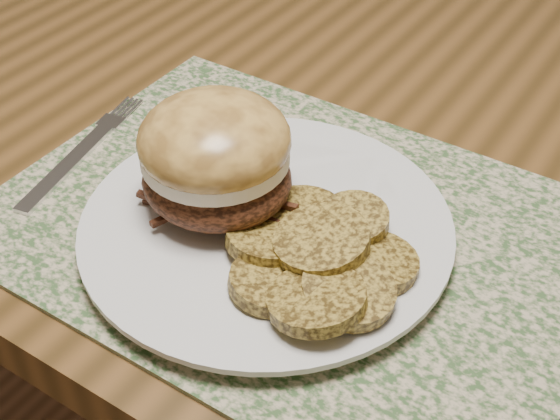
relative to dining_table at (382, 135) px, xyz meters
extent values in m
cube|color=brown|center=(0.00, 0.00, 0.06)|extent=(1.50, 0.90, 0.04)
cylinder|color=brown|center=(-0.69, 0.39, -0.32)|extent=(0.06, 0.06, 0.71)
cube|color=#345129|center=(0.05, -0.26, 0.08)|extent=(0.45, 0.33, 0.00)
cylinder|color=silver|center=(0.04, -0.28, 0.09)|extent=(0.26, 0.26, 0.02)
ellipsoid|color=black|center=(0.00, -0.28, 0.12)|extent=(0.14, 0.14, 0.05)
cylinder|color=beige|center=(0.00, -0.28, 0.15)|extent=(0.14, 0.14, 0.01)
ellipsoid|color=#BD8B3E|center=(0.00, -0.28, 0.16)|extent=(0.14, 0.14, 0.06)
cylinder|color=olive|center=(0.06, -0.26, 0.10)|extent=(0.07, 0.07, 0.01)
cylinder|color=olive|center=(0.10, -0.25, 0.11)|extent=(0.06, 0.06, 0.02)
cylinder|color=olive|center=(0.13, -0.28, 0.10)|extent=(0.09, 0.09, 0.02)
cylinder|color=olive|center=(0.06, -0.30, 0.11)|extent=(0.08, 0.08, 0.02)
cylinder|color=olive|center=(0.09, -0.29, 0.12)|extent=(0.09, 0.09, 0.02)
cylinder|color=olive|center=(0.13, -0.31, 0.11)|extent=(0.08, 0.08, 0.02)
cylinder|color=olive|center=(0.08, -0.33, 0.10)|extent=(0.08, 0.08, 0.02)
cylinder|color=olive|center=(0.12, -0.33, 0.11)|extent=(0.08, 0.08, 0.02)
cube|color=silver|center=(-0.15, -0.30, 0.09)|extent=(0.04, 0.12, 0.00)
cube|color=silver|center=(-0.16, -0.23, 0.09)|extent=(0.02, 0.02, 0.00)
camera|label=1|loc=(0.28, -0.63, 0.48)|focal=50.00mm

